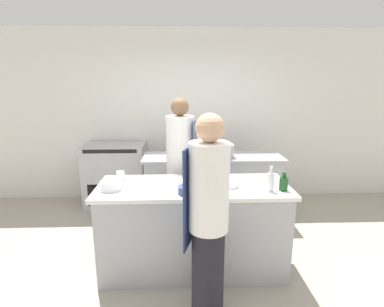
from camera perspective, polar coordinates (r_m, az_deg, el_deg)
The scene contains 15 objects.
ground_plane at distance 3.49m, azimuth 0.22°, elevation -20.71°, with size 16.00×16.00×0.00m, color #A89E8E.
wall_back at distance 5.05m, azimuth -0.73°, elevation 7.11°, with size 8.00×0.06×2.80m.
prep_counter at distance 3.25m, azimuth 0.23°, elevation -13.85°, with size 1.95×0.74×0.94m.
pass_counter at distance 4.41m, azimuth 3.89°, elevation -6.33°, with size 1.98×0.62×0.94m.
oven_range at distance 4.98m, azimuth -14.26°, elevation -3.98°, with size 0.94×0.64×1.01m.
chef_at_prep_near at distance 2.47m, azimuth 3.08°, elevation -12.40°, with size 0.37×0.36×1.74m.
chef_at_stove at distance 3.71m, azimuth -2.18°, elevation -3.12°, with size 0.37×0.35×1.78m.
bottle_olive_oil at distance 3.31m, azimuth -1.09°, elevation -2.81°, with size 0.06×0.06×0.24m.
bottle_vinegar at distance 3.04m, azimuth 17.04°, elevation -5.43°, with size 0.08×0.08×0.18m.
bottle_wine at distance 2.97m, azimuth 14.75°, elevation -5.17°, with size 0.07×0.07×0.25m.
bowl_mixing_large at distance 3.04m, azimuth -15.18°, elevation -5.91°, with size 0.21×0.21×0.09m.
bowl_prep_small at distance 3.06m, azimuth 6.75°, elevation -5.64°, with size 0.23×0.23×0.06m.
bowl_ceramic_blue at distance 2.83m, azimuth -0.77°, elevation -6.97°, with size 0.19×0.19×0.08m.
cup at distance 3.31m, azimuth -13.46°, elevation -4.13°, with size 0.08×0.08×0.09m.
stockpot at distance 4.20m, azimuth 5.85°, elevation 0.55°, with size 0.32×0.32×0.18m.
Camera 1 is at (-0.12, -2.88, 1.97)m, focal length 28.00 mm.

